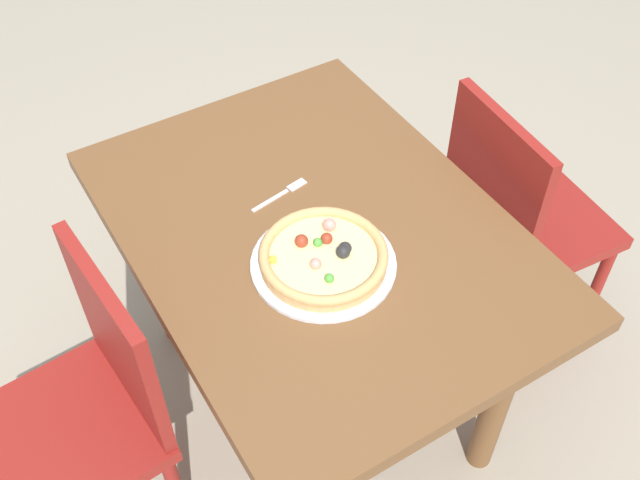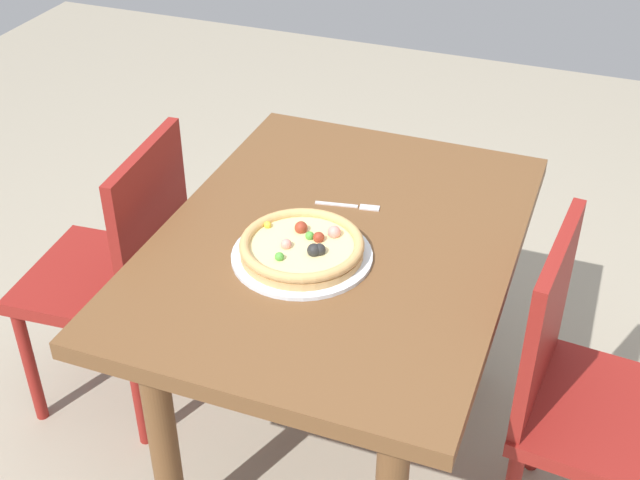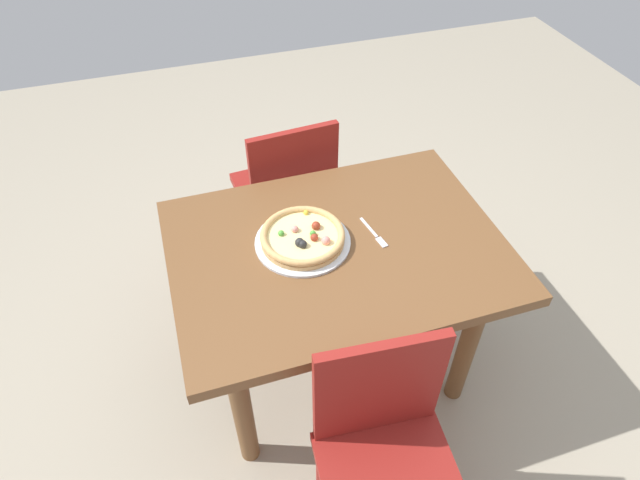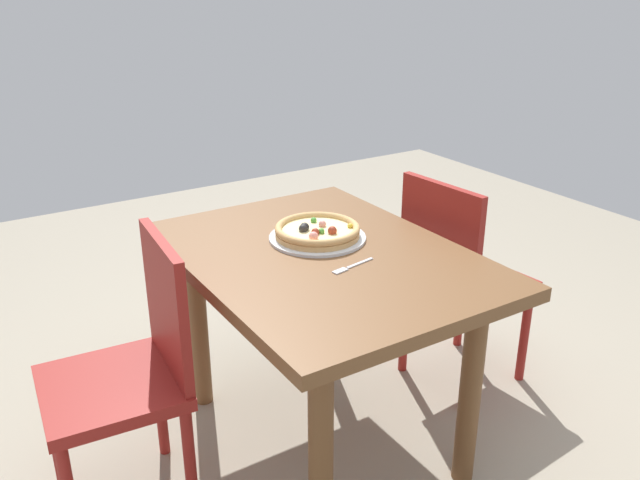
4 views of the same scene
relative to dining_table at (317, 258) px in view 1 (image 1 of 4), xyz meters
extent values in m
plane|color=#9E937F|center=(0.00, 0.00, -0.61)|extent=(6.00, 6.00, 0.00)
cube|color=brown|center=(0.00, 0.00, 0.09)|extent=(1.14, 0.84, 0.04)
cylinder|color=brown|center=(-0.43, -0.28, -0.27)|extent=(0.07, 0.07, 0.68)
cylinder|color=brown|center=(-0.43, 0.28, -0.27)|extent=(0.07, 0.07, 0.68)
cylinder|color=brown|center=(0.43, 0.28, -0.27)|extent=(0.07, 0.07, 0.68)
cylinder|color=maroon|center=(-0.16, -0.54, -0.41)|extent=(0.04, 0.04, 0.41)
cube|color=maroon|center=(0.02, -0.70, -0.19)|extent=(0.43, 0.43, 0.04)
cube|color=maroon|center=(0.01, -0.51, 0.04)|extent=(0.38, 0.06, 0.42)
cylinder|color=maroon|center=(-0.09, 0.88, -0.41)|extent=(0.04, 0.04, 0.41)
cylinder|color=maroon|center=(0.25, 0.85, -0.41)|extent=(0.04, 0.04, 0.41)
cylinder|color=maroon|center=(-0.12, 0.54, -0.41)|extent=(0.04, 0.04, 0.41)
cylinder|color=maroon|center=(0.22, 0.52, -0.41)|extent=(0.04, 0.04, 0.41)
cube|color=maroon|center=(0.07, 0.70, -0.19)|extent=(0.43, 0.43, 0.04)
cube|color=maroon|center=(0.05, 0.51, 0.04)|extent=(0.38, 0.06, 0.42)
cylinder|color=silver|center=(0.11, -0.05, 0.11)|extent=(0.33, 0.33, 0.01)
cylinder|color=tan|center=(0.11, -0.05, 0.13)|extent=(0.29, 0.29, 0.02)
cylinder|color=beige|center=(0.11, -0.05, 0.14)|extent=(0.25, 0.25, 0.01)
torus|color=tan|center=(0.11, -0.05, 0.15)|extent=(0.29, 0.29, 0.02)
sphere|color=#4C9E38|center=(0.18, -0.08, 0.15)|extent=(0.02, 0.02, 0.02)
sphere|color=gold|center=(0.07, -0.15, 0.15)|extent=(0.02, 0.02, 0.02)
sphere|color=#262626|center=(0.12, 0.00, 0.15)|extent=(0.03, 0.03, 0.03)
sphere|color=#E58C7F|center=(0.04, 0.01, 0.15)|extent=(0.03, 0.03, 0.03)
sphere|color=#262626|center=(0.13, -0.01, 0.15)|extent=(0.03, 0.03, 0.03)
sphere|color=#E58C7F|center=(0.13, -0.08, 0.15)|extent=(0.03, 0.03, 0.03)
sphere|color=maroon|center=(0.05, -0.07, 0.15)|extent=(0.03, 0.03, 0.03)
sphere|color=#4C9E38|center=(0.07, -0.04, 0.15)|extent=(0.02, 0.02, 0.02)
sphere|color=maroon|center=(0.08, -0.02, 0.15)|extent=(0.03, 0.03, 0.03)
cube|color=silver|center=(-0.13, -0.05, 0.11)|extent=(0.03, 0.11, 0.00)
cube|color=silver|center=(-0.15, 0.03, 0.11)|extent=(0.03, 0.05, 0.00)
camera|label=1|loc=(1.04, -0.63, 1.38)|focal=41.91mm
camera|label=2|loc=(1.58, 0.55, 1.25)|focal=47.25mm
camera|label=3|loc=(0.45, 1.23, 1.41)|focal=30.42mm
camera|label=4|loc=(-1.66, 1.06, 0.96)|focal=37.23mm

